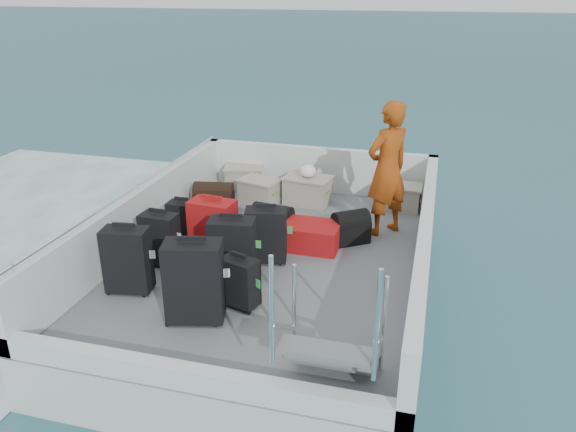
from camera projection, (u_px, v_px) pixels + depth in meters
The scene contains 23 objects.
ground at pixel (274, 302), 6.97m from camera, with size 160.00×160.00×0.00m, color #164A4F.
ferry_hull at pixel (274, 280), 6.86m from camera, with size 3.60×5.00×0.60m, color silver.
deck at pixel (274, 258), 6.74m from camera, with size 3.30×4.70×0.02m, color slate.
deck_fittings at pixel (295, 243), 6.22m from camera, with size 3.60×5.00×0.90m.
suitcase_0 at pixel (128, 261), 5.85m from camera, with size 0.47×0.26×0.72m, color black.
suitcase_1 at pixel (160, 240), 6.44m from camera, with size 0.42×0.24×0.63m, color black.
suitcase_2 at pixel (183, 222), 7.05m from camera, with size 0.36×0.22×0.53m, color black.
suitcase_3 at pixel (194, 283), 5.33m from camera, with size 0.55×0.32×0.82m, color black.
suitcase_4 at pixel (232, 251), 6.08m from camera, with size 0.49×0.29×0.72m, color black.
suitcase_5 at pixel (213, 230), 6.60m from camera, with size 0.52×0.31×0.72m, color #9A140B.
suitcase_6 at pixel (240, 283), 5.62m from camera, with size 0.38×0.22×0.53m, color black.
suitcase_7 at pixel (266, 236), 6.51m from camera, with size 0.47×0.27×0.66m, color black.
suitcase_8 at pixel (308, 235), 6.94m from camera, with size 0.51×0.78×0.31m, color #9A140B.
duffel_0 at pixel (214, 199), 8.08m from camera, with size 0.56×0.30×0.32m, color black, non-canonical shape.
duffel_1 at pixel (273, 223), 7.28m from camera, with size 0.52×0.30×0.32m, color black, non-canonical shape.
duffel_2 at pixel (350, 230), 7.08m from camera, with size 0.44×0.30×0.32m, color black, non-canonical shape.
crate_0 at pixel (244, 178), 8.91m from camera, with size 0.57×0.39×0.34m, color #A09B8B.
crate_1 at pixel (260, 192), 8.35m from camera, with size 0.55×0.38×0.33m, color #A09B8B.
crate_2 at pixel (308, 191), 8.31m from camera, with size 0.64×0.44×0.38m, color #A09B8B.
crate_3 at pixel (400, 198), 8.12m from camera, with size 0.55×0.38×0.33m, color #A09B8B.
yellow_bag at pixel (404, 201), 8.18m from camera, with size 0.28×0.26×0.22m, color yellow.
white_bag at pixel (308, 173), 8.20m from camera, with size 0.24×0.24×0.18m, color white.
passenger at pixel (387, 169), 7.08m from camera, with size 0.64×0.41×1.74m, color #D65714.
Camera 1 is at (1.75, -5.78, 3.66)m, focal length 35.00 mm.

